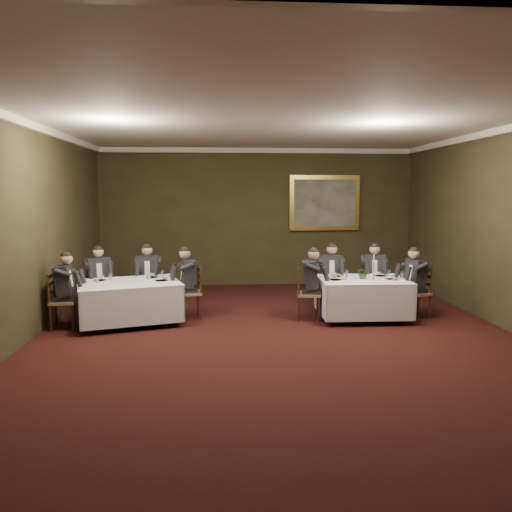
{
  "coord_description": "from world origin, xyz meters",
  "views": [
    {
      "loc": [
        -0.9,
        -7.83,
        2.34
      ],
      "look_at": [
        -0.25,
        1.78,
        1.15
      ],
      "focal_mm": 35.0,
      "sensor_mm": 36.0,
      "label": 1
    }
  ],
  "objects": [
    {
      "name": "chair_main_endleft",
      "position": [
        0.7,
        1.27,
        0.28
      ],
      "size": [
        0.48,
        0.49,
        1.0
      ],
      "rotation": [
        0.0,
        0.0,
        -1.71
      ],
      "color": "olive",
      "rests_on": "ground"
    },
    {
      "name": "diner_main_endleft",
      "position": [
        0.71,
        1.27,
        0.51
      ],
      "size": [
        0.53,
        0.46,
        1.35
      ],
      "rotation": [
        0.0,
        0.0,
        -1.71
      ],
      "color": "black",
      "rests_on": "chair_main_endleft"
    },
    {
      "name": "diner_sec_backright",
      "position": [
        -2.4,
        2.23,
        0.51
      ],
      "size": [
        0.43,
        0.5,
        1.35
      ],
      "rotation": [
        0.0,
        0.0,
        3.18
      ],
      "color": "black",
      "rests_on": "chair_sec_backright"
    },
    {
      "name": "chair_main_backleft",
      "position": [
        1.31,
        2.1,
        0.28
      ],
      "size": [
        0.47,
        0.45,
        1.0
      ],
      "rotation": [
        0.0,
        0.0,
        3.06
      ],
      "color": "olive",
      "rests_on": "ground"
    },
    {
      "name": "chair_sec_endleft",
      "position": [
        -3.69,
        0.9,
        0.28
      ],
      "size": [
        0.46,
        0.47,
        1.0
      ],
      "rotation": [
        0.0,
        0.0,
        -1.49
      ],
      "color": "olive",
      "rests_on": "ground"
    },
    {
      "name": "table_main",
      "position": [
        1.74,
        1.25,
        0.45
      ],
      "size": [
        1.66,
        1.27,
        0.67
      ],
      "rotation": [
        0.0,
        0.0,
        -0.01
      ],
      "color": "black",
      "rests_on": "ground"
    },
    {
      "name": "diner_sec_backleft",
      "position": [
        -3.32,
        1.95,
        0.51
      ],
      "size": [
        0.56,
        0.6,
        1.35
      ],
      "rotation": [
        0.0,
        0.0,
        3.55
      ],
      "color": "black",
      "rests_on": "chair_sec_backleft"
    },
    {
      "name": "place_setting_table_second",
      "position": [
        -3.12,
        1.47,
        0.8
      ],
      "size": [
        0.33,
        0.31,
        0.14
      ],
      "color": "white",
      "rests_on": "table_second"
    },
    {
      "name": "crown_molding",
      "position": [
        0.0,
        0.0,
        3.44
      ],
      "size": [
        8.0,
        10.0,
        0.12
      ],
      "color": "white",
      "rests_on": "back_wall"
    },
    {
      "name": "candlestick",
      "position": [
        1.92,
        1.22,
        0.94
      ],
      "size": [
        0.07,
        0.07,
        0.49
      ],
      "color": "#B98E38",
      "rests_on": "table_main"
    },
    {
      "name": "chair_sec_endright",
      "position": [
        -1.51,
        1.54,
        0.28
      ],
      "size": [
        0.49,
        0.5,
        1.0
      ],
      "rotation": [
        0.0,
        0.0,
        1.74
      ],
      "color": "olive",
      "rests_on": "ground"
    },
    {
      "name": "diner_sec_endright",
      "position": [
        -1.53,
        1.54,
        0.51
      ],
      "size": [
        0.54,
        0.47,
        1.35
      ],
      "rotation": [
        0.0,
        0.0,
        1.74
      ],
      "color": "black",
      "rests_on": "chair_sec_endright"
    },
    {
      "name": "ceiling",
      "position": [
        0.0,
        0.0,
        3.5
      ],
      "size": [
        8.0,
        10.0,
        0.1
      ],
      "primitive_type": "cube",
      "color": "silver",
      "rests_on": "back_wall"
    },
    {
      "name": "table_second",
      "position": [
        -2.6,
        1.22,
        0.45
      ],
      "size": [
        2.1,
        1.82,
        0.67
      ],
      "rotation": [
        0.0,
        0.0,
        0.29
      ],
      "color": "black",
      "rests_on": "ground"
    },
    {
      "name": "diner_main_backleft",
      "position": [
        1.31,
        2.09,
        0.51
      ],
      "size": [
        0.44,
        0.51,
        1.35
      ],
      "rotation": [
        0.0,
        0.0,
        3.06
      ],
      "color": "black",
      "rests_on": "chair_main_backleft"
    },
    {
      "name": "back_wall",
      "position": [
        0.0,
        5.0,
        1.75
      ],
      "size": [
        8.0,
        0.1,
        3.5
      ],
      "primitive_type": "cube",
      "color": "#302A18",
      "rests_on": "ground"
    },
    {
      "name": "chair_sec_backleft",
      "position": [
        -3.32,
        1.96,
        0.28
      ],
      "size": [
        0.57,
        0.56,
        1.0
      ],
      "rotation": [
        0.0,
        0.0,
        3.55
      ],
      "color": "olive",
      "rests_on": "ground"
    },
    {
      "name": "ground",
      "position": [
        0.0,
        0.0,
        0.0
      ],
      "size": [
        10.0,
        10.0,
        0.0
      ],
      "primitive_type": "plane",
      "color": "black",
      "rests_on": "ground"
    },
    {
      "name": "chair_main_endright",
      "position": [
        2.77,
        1.24,
        0.28
      ],
      "size": [
        0.5,
        0.52,
        1.0
      ],
      "rotation": [
        0.0,
        0.0,
        1.78
      ],
      "color": "olive",
      "rests_on": "ground"
    },
    {
      "name": "centerpiece",
      "position": [
        1.74,
        1.25,
        0.9
      ],
      "size": [
        0.24,
        0.21,
        0.26
      ],
      "primitive_type": "imported",
      "rotation": [
        0.0,
        0.0,
        -0.04
      ],
      "color": "#2D5926",
      "rests_on": "table_main"
    },
    {
      "name": "left_wall",
      "position": [
        -4.0,
        0.0,
        1.75
      ],
      "size": [
        0.1,
        10.0,
        3.5
      ],
      "primitive_type": "cube",
      "color": "#302A18",
      "rests_on": "ground"
    },
    {
      "name": "place_setting_table_main",
      "position": [
        1.35,
        1.63,
        0.8
      ],
      "size": [
        0.33,
        0.31,
        0.14
      ],
      "color": "white",
      "rests_on": "table_main"
    },
    {
      "name": "diner_main_endright",
      "position": [
        2.76,
        1.24,
        0.51
      ],
      "size": [
        0.55,
        0.49,
        1.35
      ],
      "rotation": [
        0.0,
        0.0,
        1.78
      ],
      "color": "black",
      "rests_on": "chair_main_endright"
    },
    {
      "name": "diner_sec_endleft",
      "position": [
        -3.67,
        0.9,
        0.51
      ],
      "size": [
        0.51,
        0.44,
        1.35
      ],
      "rotation": [
        0.0,
        0.0,
        -1.49
      ],
      "color": "black",
      "rests_on": "chair_sec_endleft"
    },
    {
      "name": "diner_main_backright",
      "position": [
        2.19,
        2.08,
        0.51
      ],
      "size": [
        0.46,
        0.53,
        1.35
      ],
      "rotation": [
        0.0,
        0.0,
        3.01
      ],
      "color": "black",
      "rests_on": "chair_main_backright"
    },
    {
      "name": "chair_main_backright",
      "position": [
        2.19,
        2.09,
        0.28
      ],
      "size": [
        0.49,
        0.47,
        1.0
      ],
      "rotation": [
        0.0,
        0.0,
        3.01
      ],
      "color": "olive",
      "rests_on": "ground"
    },
    {
      "name": "painting",
      "position": [
        1.74,
        4.94,
        2.12
      ],
      "size": [
        1.81,
        0.09,
        1.42
      ],
      "color": "gold",
      "rests_on": "back_wall"
    },
    {
      "name": "front_wall",
      "position": [
        0.0,
        -5.0,
        1.75
      ],
      "size": [
        8.0,
        0.1,
        3.5
      ],
      "primitive_type": "cube",
      "color": "#302A18",
      "rests_on": "ground"
    },
    {
      "name": "chair_sec_backright",
      "position": [
        -2.4,
        2.24,
        0.28
      ],
      "size": [
        0.46,
        0.44,
        1.0
      ],
      "rotation": [
        0.0,
        0.0,
        3.18
      ],
      "color": "olive",
      "rests_on": "ground"
    }
  ]
}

